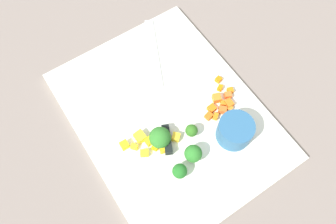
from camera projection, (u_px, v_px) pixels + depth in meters
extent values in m
plane|color=gray|center=(168.00, 116.00, 0.70)|extent=(4.00, 4.00, 0.00)
cube|color=white|center=(168.00, 115.00, 0.69)|extent=(0.47, 0.36, 0.01)
cylinder|color=#2B5F8B|center=(235.00, 131.00, 0.64)|extent=(0.07, 0.07, 0.05)
cube|color=silver|center=(154.00, 52.00, 0.75)|extent=(0.18, 0.10, 0.00)
cube|color=black|center=(167.00, 140.00, 0.65)|extent=(0.06, 0.04, 0.02)
cube|color=orange|center=(223.00, 103.00, 0.69)|extent=(0.02, 0.02, 0.01)
cube|color=orange|center=(216.00, 116.00, 0.68)|extent=(0.02, 0.02, 0.01)
cube|color=orange|center=(217.00, 98.00, 0.69)|extent=(0.02, 0.02, 0.02)
cube|color=orange|center=(220.00, 88.00, 0.71)|extent=(0.01, 0.02, 0.01)
cube|color=orange|center=(230.00, 91.00, 0.70)|extent=(0.01, 0.02, 0.01)
cube|color=orange|center=(222.00, 110.00, 0.68)|extent=(0.02, 0.02, 0.02)
cube|color=orange|center=(230.00, 109.00, 0.69)|extent=(0.01, 0.01, 0.01)
cube|color=orange|center=(212.00, 108.00, 0.69)|extent=(0.02, 0.02, 0.01)
cube|color=orange|center=(218.00, 80.00, 0.72)|extent=(0.01, 0.02, 0.01)
cube|color=orange|center=(228.00, 95.00, 0.70)|extent=(0.02, 0.02, 0.01)
cube|color=orange|center=(209.00, 116.00, 0.68)|extent=(0.02, 0.02, 0.01)
cube|color=orange|center=(229.00, 104.00, 0.69)|extent=(0.02, 0.02, 0.01)
cube|color=yellow|center=(176.00, 137.00, 0.66)|extent=(0.02, 0.02, 0.01)
cube|color=yellow|center=(164.00, 147.00, 0.65)|extent=(0.03, 0.03, 0.02)
cube|color=yellow|center=(144.00, 153.00, 0.64)|extent=(0.02, 0.02, 0.01)
cube|color=yellow|center=(134.00, 147.00, 0.65)|extent=(0.02, 0.02, 0.01)
cube|color=yellow|center=(149.00, 141.00, 0.65)|extent=(0.02, 0.01, 0.01)
cube|color=yellow|center=(140.00, 137.00, 0.66)|extent=(0.02, 0.02, 0.02)
cube|color=yellow|center=(155.00, 147.00, 0.65)|extent=(0.02, 0.02, 0.01)
cube|color=yellow|center=(124.00, 145.00, 0.65)|extent=(0.02, 0.02, 0.01)
cylinder|color=#87AD59|center=(193.00, 156.00, 0.64)|extent=(0.01, 0.01, 0.02)
sphere|color=#2B7728|center=(193.00, 154.00, 0.62)|extent=(0.03, 0.03, 0.03)
cylinder|color=#96C06A|center=(160.00, 140.00, 0.66)|extent=(0.02, 0.02, 0.01)
sphere|color=#2F782A|center=(160.00, 138.00, 0.64)|extent=(0.04, 0.04, 0.04)
cylinder|color=#92AC62|center=(191.00, 133.00, 0.66)|extent=(0.01, 0.01, 0.01)
sphere|color=#316E20|center=(192.00, 130.00, 0.65)|extent=(0.03, 0.03, 0.03)
cylinder|color=#93BC68|center=(179.00, 173.00, 0.63)|extent=(0.01, 0.01, 0.01)
sphere|color=#216A23|center=(180.00, 171.00, 0.61)|extent=(0.03, 0.03, 0.03)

